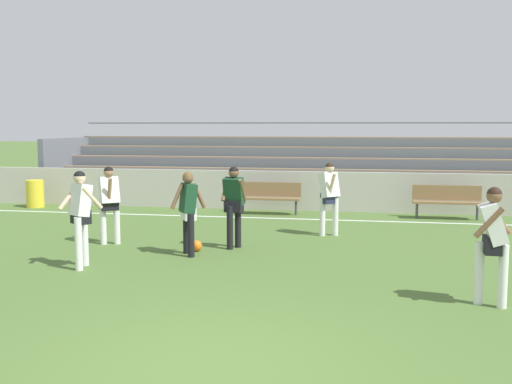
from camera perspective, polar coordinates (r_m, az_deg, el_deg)
The scene contains 14 objects.
ground_plane at distance 6.47m, azimuth -4.37°, elevation -16.49°, with size 160.00×160.00×0.00m, color #4C6B30.
field_line_sideline at distance 16.15m, azimuth 4.87°, elevation -2.59°, with size 44.00×0.12×0.01m, color white.
sideline_wall at distance 17.72m, azimuth 5.41°, elevation 0.08°, with size 48.00×0.16×1.16m, color #BCB7AD.
bleacher_stand at distance 20.30m, azimuth 7.66°, elevation 2.36°, with size 19.66×3.88×2.63m.
bench_near_bin at distance 16.99m, azimuth 1.25°, elevation -0.28°, with size 1.80×0.40×0.90m.
bench_centre_sideline at distance 16.91m, azimuth 17.67°, elevation -0.61°, with size 1.80×0.40×0.90m.
trash_bin at distance 19.60m, azimuth -20.23°, elevation -0.15°, with size 0.53×0.53×0.84m, color yellow.
player_dark_dropping_back at distance 12.20m, azimuth -2.12°, elevation -0.75°, with size 0.50×0.44×1.68m.
player_dark_wide_right at distance 11.62m, azimuth -6.45°, elevation -1.34°, with size 0.66×0.47×1.62m.
player_white_overlapping at distance 10.94m, azimuth -16.32°, elevation -1.67°, with size 0.72×0.49×1.72m.
player_white_challenging at distance 8.92m, azimuth 21.55°, elevation -3.87°, with size 0.58×0.46×1.67m.
player_white_on_ball at distance 13.70m, azimuth 6.97°, elevation -0.04°, with size 0.51×0.62×1.67m.
player_white_deep_cover at distance 13.00m, azimuth -13.76°, elevation -0.58°, with size 0.52×0.60×1.65m.
soccer_ball at distance 12.10m, azimuth -5.65°, elevation -5.11°, with size 0.22×0.22×0.22m, color orange.
Camera 1 is at (1.55, -5.76, 2.51)m, focal length 42.12 mm.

